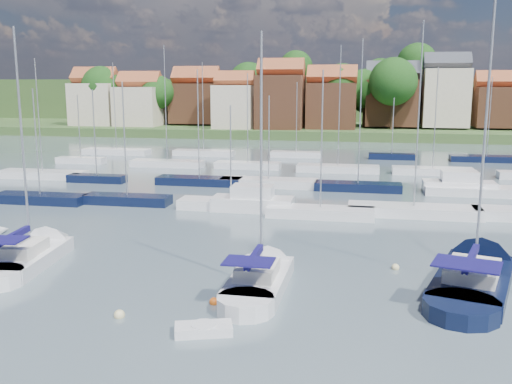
# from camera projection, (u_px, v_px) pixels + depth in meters

# --- Properties ---
(ground) EXTENTS (260.00, 260.00, 0.00)m
(ground) POSITION_uv_depth(u_px,v_px,m) (329.00, 176.00, 67.65)
(ground) COLOR #405057
(ground) RESTS_ON ground
(sailboat_left) EXTENTS (4.22, 11.50, 15.28)m
(sailboat_left) POSITION_uv_depth(u_px,v_px,m) (37.00, 253.00, 35.79)
(sailboat_left) COLOR silver
(sailboat_left) RESTS_ON ground
(sailboat_centre) EXTENTS (2.93, 10.73, 14.58)m
(sailboat_centre) POSITION_uv_depth(u_px,v_px,m) (263.00, 275.00, 31.63)
(sailboat_centre) COLOR silver
(sailboat_centre) RESTS_ON ground
(sailboat_navy) EXTENTS (7.29, 14.09, 18.77)m
(sailboat_navy) POSITION_uv_depth(u_px,v_px,m) (477.00, 272.00, 32.15)
(sailboat_navy) COLOR black
(sailboat_navy) RESTS_ON ground
(tender) EXTENTS (2.75, 1.88, 0.54)m
(tender) POSITION_uv_depth(u_px,v_px,m) (204.00, 329.00, 25.00)
(tender) COLOR silver
(tender) RESTS_ON ground
(buoy_b) EXTENTS (0.53, 0.53, 0.53)m
(buoy_b) POSITION_uv_depth(u_px,v_px,m) (119.00, 317.00, 26.82)
(buoy_b) COLOR beige
(buoy_b) RESTS_ON ground
(buoy_c) EXTENTS (0.47, 0.47, 0.47)m
(buoy_c) POSITION_uv_depth(u_px,v_px,m) (214.00, 304.00, 28.43)
(buoy_c) COLOR #D85914
(buoy_c) RESTS_ON ground
(buoy_d) EXTENTS (0.44, 0.44, 0.44)m
(buoy_d) POSITION_uv_depth(u_px,v_px,m) (241.00, 323.00, 26.17)
(buoy_d) COLOR beige
(buoy_d) RESTS_ON ground
(buoy_e) EXTENTS (0.47, 0.47, 0.47)m
(buoy_e) POSITION_uv_depth(u_px,v_px,m) (395.00, 269.00, 33.77)
(buoy_e) COLOR beige
(buoy_e) RESTS_ON ground
(marina_field) EXTENTS (79.62, 41.41, 15.93)m
(marina_field) POSITION_uv_depth(u_px,v_px,m) (344.00, 180.00, 62.54)
(marina_field) COLOR silver
(marina_field) RESTS_ON ground
(far_shore_town) EXTENTS (212.46, 90.00, 22.27)m
(far_shore_town) POSITION_uv_depth(u_px,v_px,m) (360.00, 107.00, 155.77)
(far_shore_town) COLOR #40562B
(far_shore_town) RESTS_ON ground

